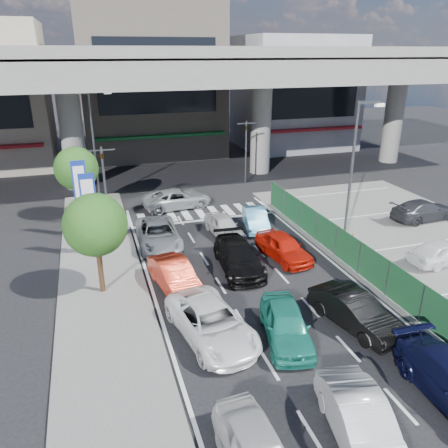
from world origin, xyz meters
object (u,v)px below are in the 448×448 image
object	(u,v)px
street_lamp_left	(95,136)
parked_sedan_white	(443,252)
kei_truck_front_right	(256,219)
taxi_orange_left	(175,276)
tree_near	(95,225)
crossing_wagon_silver	(177,199)
street_lamp_right	(355,161)
hatch_black_mid_right	(355,312)
sedan_black_mid	(238,256)
signboard_near	(89,204)
signboard_far	(81,188)
taxi_orange_right	(283,247)
wagon_silver_front_left	(158,234)
traffic_cone	(352,238)
traffic_light_left	(103,168)
taxi_teal_mid	(286,324)
sedan_white_mid_left	(211,323)
sedan_white_front_mid	(223,225)
traffic_light_right	(246,137)
hatch_white_back_mid	(362,423)
parked_sedan_dgrey	(424,210)
tree_far	(76,169)

from	to	relation	value
street_lamp_left	parked_sedan_white	xyz separation A→B (m)	(16.48, -16.32, -4.06)
kei_truck_front_right	taxi_orange_left	bearing A→B (deg)	-124.13
tree_near	parked_sedan_white	bearing A→B (deg)	-7.69
taxi_orange_left	crossing_wagon_silver	bearing A→B (deg)	68.48
street_lamp_right	hatch_black_mid_right	distance (m)	9.91
street_lamp_left	sedan_black_mid	xyz separation A→B (m)	(6.12, -13.60, -4.08)
signboard_near	taxi_orange_left	distance (m)	6.30
signboard_far	taxi_orange_right	distance (m)	12.07
wagon_silver_front_left	sedan_black_mid	bearing A→B (deg)	-48.53
taxi_orange_left	traffic_cone	distance (m)	10.97
traffic_light_left	taxi_teal_mid	xyz separation A→B (m)	(5.78, -13.76, -3.25)
signboard_far	taxi_orange_left	distance (m)	8.93
wagon_silver_front_left	parked_sedan_white	distance (m)	15.39
signboard_near	signboard_far	world-z (taller)	same
hatch_black_mid_right	kei_truck_front_right	world-z (taller)	hatch_black_mid_right
sedan_white_mid_left	traffic_cone	world-z (taller)	sedan_white_mid_left
signboard_far	parked_sedan_white	bearing A→B (deg)	-27.67
signboard_far	tree_near	size ratio (longest dim) A/B	0.98
signboard_near	sedan_white_mid_left	xyz separation A→B (m)	(4.07, -8.77, -2.37)
signboard_far	crossing_wagon_silver	world-z (taller)	signboard_far
traffic_light_left	tree_near	distance (m)	8.06
wagon_silver_front_left	sedan_white_front_mid	distance (m)	4.03
traffic_light_right	crossing_wagon_silver	distance (m)	8.72
kei_truck_front_right	hatch_white_back_mid	bearing A→B (deg)	-88.27
taxi_teal_mid	parked_sedan_white	xyz separation A→B (m)	(10.58, 3.44, 0.02)
signboard_near	tree_near	size ratio (longest dim) A/B	0.98
hatch_black_mid_right	taxi_orange_left	bearing A→B (deg)	127.96
parked_sedan_dgrey	parked_sedan_white	bearing A→B (deg)	142.65
tree_far	taxi_orange_right	size ratio (longest dim) A/B	1.21
traffic_light_left	sedan_white_front_mid	size ratio (longest dim) A/B	1.44
hatch_white_back_mid	traffic_cone	distance (m)	14.18
sedan_white_mid_left	crossing_wagon_silver	size ratio (longest dim) A/B	1.02
sedan_white_front_mid	sedan_black_mid	bearing A→B (deg)	-102.80
traffic_light_left	street_lamp_left	xyz separation A→B (m)	(-0.13, 6.00, 0.83)
hatch_white_back_mid	tree_far	bearing A→B (deg)	119.28
traffic_light_left	taxi_orange_right	distance (m)	11.75
hatch_white_back_mid	kei_truck_front_right	world-z (taller)	hatch_white_back_mid
taxi_orange_right	wagon_silver_front_left	world-z (taller)	wagon_silver_front_left
tree_far	wagon_silver_front_left	size ratio (longest dim) A/B	0.97
street_lamp_left	traffic_cone	size ratio (longest dim) A/B	11.31
taxi_orange_left	sedan_white_front_mid	xyz separation A→B (m)	(4.10, 5.55, -0.07)
sedan_white_front_mid	traffic_cone	bearing A→B (deg)	-33.61
sedan_white_mid_left	parked_sedan_dgrey	distance (m)	18.60
sedan_white_mid_left	traffic_light_left	bearing A→B (deg)	93.69
tree_far	crossing_wagon_silver	size ratio (longest dim) A/B	0.99
traffic_light_right	street_lamp_right	world-z (taller)	street_lamp_right
signboard_far	hatch_black_mid_right	size ratio (longest dim) A/B	1.12
traffic_light_right	taxi_orange_left	size ratio (longest dim) A/B	1.26
street_lamp_left	signboard_far	size ratio (longest dim) A/B	1.70
taxi_orange_right	traffic_cone	world-z (taller)	taxi_orange_right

